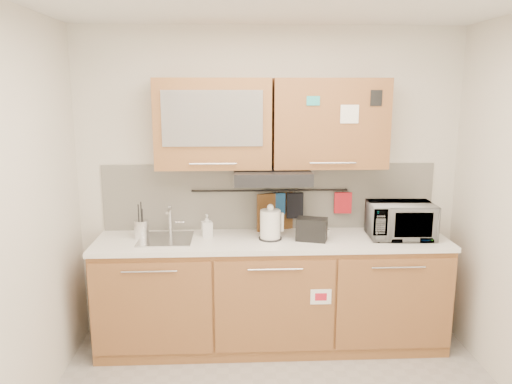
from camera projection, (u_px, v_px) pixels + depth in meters
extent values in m
plane|color=silver|center=(269.00, 185.00, 4.23)|extent=(3.20, 0.00, 3.20)
cube|color=#9F6D38|center=(272.00, 294.00, 4.11)|extent=(2.80, 0.60, 0.88)
cube|color=black|center=(271.00, 337.00, 4.19)|extent=(2.80, 0.54, 0.10)
cube|color=#A7653B|center=(151.00, 309.00, 3.76)|extent=(0.91, 0.02, 0.74)
cylinder|color=silver|center=(149.00, 272.00, 3.67)|extent=(0.41, 0.01, 0.01)
cube|color=#A7653B|center=(275.00, 307.00, 3.80)|extent=(0.91, 0.02, 0.74)
cylinder|color=silver|center=(275.00, 269.00, 3.71)|extent=(0.41, 0.01, 0.01)
cube|color=#A7653B|center=(395.00, 304.00, 3.84)|extent=(0.91, 0.02, 0.74)
cylinder|color=silver|center=(399.00, 267.00, 3.75)|extent=(0.41, 0.01, 0.01)
cube|color=white|center=(272.00, 241.00, 4.01)|extent=(2.82, 0.62, 0.04)
cube|color=silver|center=(270.00, 197.00, 4.24)|extent=(2.80, 0.02, 0.56)
cube|color=#9F6D38|center=(213.00, 123.00, 3.93)|extent=(0.90, 0.35, 0.70)
cube|color=silver|center=(212.00, 119.00, 3.74)|extent=(0.76, 0.02, 0.42)
cube|color=#A7653B|center=(329.00, 123.00, 3.97)|extent=(0.90, 0.35, 0.70)
cube|color=white|center=(350.00, 114.00, 3.78)|extent=(0.14, 0.00, 0.14)
cube|color=black|center=(272.00, 176.00, 3.96)|extent=(0.60, 0.46, 0.10)
cube|color=silver|center=(166.00, 240.00, 3.97)|extent=(0.42, 0.40, 0.03)
cylinder|color=silver|center=(170.00, 220.00, 4.11)|extent=(0.03, 0.03, 0.24)
cylinder|color=silver|center=(169.00, 210.00, 4.01)|extent=(0.02, 0.18, 0.02)
cylinder|color=black|center=(270.00, 191.00, 4.19)|extent=(1.30, 0.02, 0.02)
cylinder|color=silver|center=(142.00, 229.00, 4.00)|extent=(0.13, 0.13, 0.15)
cylinder|color=black|center=(139.00, 221.00, 3.99)|extent=(0.01, 0.01, 0.28)
cylinder|color=black|center=(143.00, 224.00, 3.97)|extent=(0.01, 0.01, 0.25)
cylinder|color=black|center=(142.00, 220.00, 4.00)|extent=(0.01, 0.01, 0.30)
cylinder|color=black|center=(139.00, 226.00, 3.97)|extent=(0.01, 0.01, 0.22)
cylinder|color=white|center=(270.00, 225.00, 3.96)|extent=(0.21, 0.21, 0.24)
sphere|color=white|center=(270.00, 207.00, 3.93)|extent=(0.05, 0.05, 0.05)
cube|color=white|center=(282.00, 222.00, 4.00)|extent=(0.03, 0.04, 0.15)
cylinder|color=black|center=(270.00, 238.00, 3.98)|extent=(0.18, 0.18, 0.01)
cube|color=black|center=(312.00, 229.00, 3.94)|extent=(0.27, 0.21, 0.18)
cube|color=black|center=(307.00, 219.00, 3.93)|extent=(0.09, 0.12, 0.01)
cube|color=black|center=(317.00, 220.00, 3.91)|extent=(0.09, 0.12, 0.01)
imported|color=#999999|center=(400.00, 220.00, 4.00)|extent=(0.52, 0.37, 0.28)
imported|color=#999999|center=(207.00, 225.00, 4.04)|extent=(0.10, 0.10, 0.18)
cube|color=brown|center=(275.00, 216.00, 4.22)|extent=(0.31, 0.12, 0.40)
cube|color=navy|center=(279.00, 203.00, 4.20)|extent=(0.11, 0.03, 0.18)
cube|color=black|center=(295.00, 206.00, 4.21)|extent=(0.14, 0.04, 0.22)
cube|color=red|center=(343.00, 203.00, 4.22)|extent=(0.15, 0.03, 0.18)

